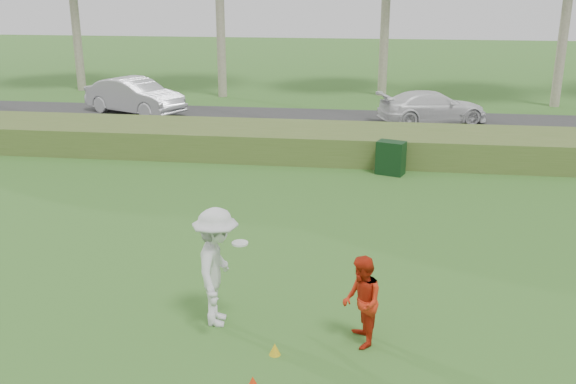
# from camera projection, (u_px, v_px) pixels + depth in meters

# --- Properties ---
(ground) EXTENTS (120.00, 120.00, 0.00)m
(ground) POSITION_uv_depth(u_px,v_px,m) (253.00, 348.00, 10.10)
(ground) COLOR #2D6321
(ground) RESTS_ON ground
(reed_strip) EXTENTS (80.00, 3.00, 0.90)m
(reed_strip) POSITION_uv_depth(u_px,v_px,m) (321.00, 142.00, 21.26)
(reed_strip) COLOR #496327
(reed_strip) RESTS_ON ground
(park_road) EXTENTS (80.00, 6.00, 0.06)m
(park_road) POSITION_uv_depth(u_px,v_px,m) (332.00, 124.00, 26.09)
(park_road) COLOR #2D2D2D
(park_road) RESTS_ON ground
(player_white) EXTENTS (0.97, 1.37, 2.03)m
(player_white) POSITION_uv_depth(u_px,v_px,m) (217.00, 267.00, 10.57)
(player_white) COLOR silver
(player_white) RESTS_ON ground
(player_red) EXTENTS (0.71, 0.83, 1.49)m
(player_red) POSITION_uv_depth(u_px,v_px,m) (362.00, 302.00, 10.00)
(player_red) COLOR red
(player_red) RESTS_ON ground
(cone_orange) EXTENTS (0.20, 0.20, 0.22)m
(cone_orange) POSITION_uv_depth(u_px,v_px,m) (253.00, 383.00, 9.03)
(cone_orange) COLOR red
(cone_orange) RESTS_ON ground
(cone_yellow) EXTENTS (0.18, 0.18, 0.20)m
(cone_yellow) POSITION_uv_depth(u_px,v_px,m) (275.00, 349.00, 9.89)
(cone_yellow) COLOR gold
(cone_yellow) RESTS_ON ground
(utility_cabinet) EXTENTS (0.92, 0.74, 1.01)m
(utility_cabinet) POSITION_uv_depth(u_px,v_px,m) (391.00, 158.00, 19.17)
(utility_cabinet) COLOR black
(utility_cabinet) RESTS_ON ground
(car_mid) EXTENTS (4.89, 3.40, 1.53)m
(car_mid) POSITION_uv_depth(u_px,v_px,m) (135.00, 96.00, 27.77)
(car_mid) COLOR silver
(car_mid) RESTS_ON park_road
(car_right) EXTENTS (4.73, 3.05, 1.28)m
(car_right) POSITION_uv_depth(u_px,v_px,m) (432.00, 107.00, 25.98)
(car_right) COLOR white
(car_right) RESTS_ON park_road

